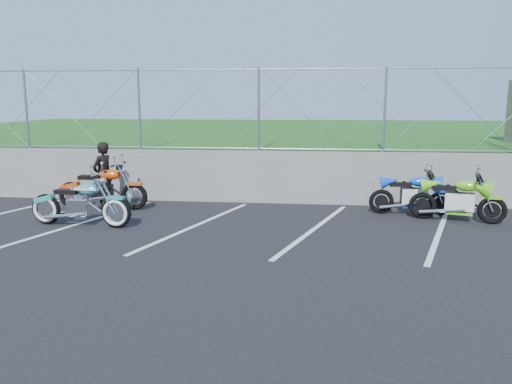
# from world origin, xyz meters

# --- Properties ---
(ground) EXTENTS (90.00, 90.00, 0.00)m
(ground) POSITION_xyz_m (0.00, 0.00, 0.00)
(ground) COLOR black
(ground) RESTS_ON ground
(retaining_wall) EXTENTS (30.00, 0.22, 1.30)m
(retaining_wall) POSITION_xyz_m (0.00, 3.50, 0.65)
(retaining_wall) COLOR slate
(retaining_wall) RESTS_ON ground
(grass_field) EXTENTS (30.00, 20.00, 1.30)m
(grass_field) POSITION_xyz_m (0.00, 13.50, 0.65)
(grass_field) COLOR #194B14
(grass_field) RESTS_ON ground
(chain_link_fence) EXTENTS (28.00, 0.03, 2.00)m
(chain_link_fence) POSITION_xyz_m (0.00, 3.50, 2.30)
(chain_link_fence) COLOR gray
(chain_link_fence) RESTS_ON retaining_wall
(parking_lines) EXTENTS (18.29, 4.31, 0.01)m
(parking_lines) POSITION_xyz_m (1.20, 1.00, 0.00)
(parking_lines) COLOR silver
(parking_lines) RESTS_ON ground
(cruiser_turquoise) EXTENTS (2.19, 0.69, 1.09)m
(cruiser_turquoise) POSITION_xyz_m (-2.29, 0.68, 0.44)
(cruiser_turquoise) COLOR black
(cruiser_turquoise) RESTS_ON ground
(naked_orange) EXTENTS (2.17, 0.74, 1.08)m
(naked_orange) POSITION_xyz_m (-2.51, 2.29, 0.46)
(naked_orange) COLOR black
(naked_orange) RESTS_ON ground
(sportbike_green) EXTENTS (1.91, 0.71, 1.00)m
(sportbike_green) POSITION_xyz_m (5.39, 1.96, 0.43)
(sportbike_green) COLOR black
(sportbike_green) RESTS_ON ground
(sportbike_blue) EXTENTS (1.87, 0.66, 0.97)m
(sportbike_blue) POSITION_xyz_m (4.57, 2.55, 0.42)
(sportbike_blue) COLOR black
(sportbike_blue) RESTS_ON ground
(person_standing) EXTENTS (0.54, 0.66, 1.56)m
(person_standing) POSITION_xyz_m (-2.56, 2.40, 0.78)
(person_standing) COLOR black
(person_standing) RESTS_ON ground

